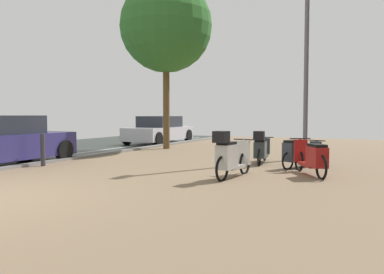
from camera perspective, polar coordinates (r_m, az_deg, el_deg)
The scene contains 9 objects.
ground at distance 6.31m, azimuth -22.81°, elevation -9.84°, with size 21.00×40.00×0.13m.
scooter_near at distance 10.59m, azimuth 15.22°, elevation -2.25°, with size 0.96×1.66×0.76m.
scooter_mid at distance 8.54m, azimuth 5.55°, elevation -2.82°, with size 0.56×1.73×1.07m.
scooter_far at distance 9.33m, azimuth 17.11°, elevation -2.92°, with size 1.02×1.65×0.84m.
scooter_extra at distance 11.17m, azimuth 10.01°, elevation -1.68°, with size 0.58×1.80×0.97m.
parked_car_far at distance 19.42m, azimuth -4.76°, elevation 0.96°, with size 1.85×4.26×1.32m.
lamp_post at distance 12.98m, azimuth 16.33°, elevation 13.12°, with size 0.20×0.52×6.63m.
street_tree at distance 16.47m, azimuth -3.80°, elevation 15.73°, with size 3.72×3.72×6.83m.
bollard_far at distance 11.32m, azimuth -20.87°, elevation -1.77°, with size 0.12×0.12×0.87m.
Camera 1 is at (5.96, -4.17, 1.37)m, focal length 36.69 mm.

